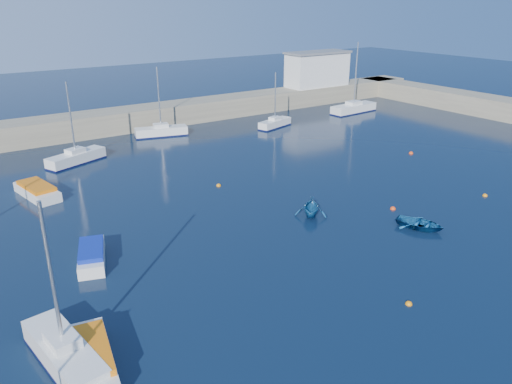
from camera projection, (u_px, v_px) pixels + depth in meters
ground at (445, 289)px, 28.49m from camera, size 220.00×220.00×0.00m
back_wall at (137, 118)px, 63.39m from camera, size 96.00×4.50×2.60m
right_arm at (447, 99)px, 75.81m from camera, size 4.50×32.00×2.60m
harbor_office at (317, 70)px, 77.82m from camera, size 10.00×4.00×5.00m
sailboat_1 at (65, 353)px, 22.33m from camera, size 2.46×6.14×8.04m
sailboat_5 at (76, 157)px, 50.00m from camera, size 6.31×3.92×8.14m
sailboat_6 at (161, 131)px, 60.00m from camera, size 6.40×3.23×8.18m
sailboat_7 at (275, 123)px, 64.09m from camera, size 5.39×2.90×6.95m
sailboat_8 at (354, 108)px, 72.38m from camera, size 7.70×2.64×9.89m
motorboat_0 at (91, 359)px, 22.16m from camera, size 2.65×5.36×1.15m
motorboat_1 at (92, 255)px, 31.19m from camera, size 2.85×4.65×1.08m
motorboat_2 at (37, 191)px, 41.64m from camera, size 2.82×5.57×1.10m
dinghy_center at (420, 224)px, 35.90m from camera, size 3.47×4.00×0.69m
dinghy_left at (311, 207)px, 37.82m from camera, size 3.75×3.76×1.50m
buoy_0 at (409, 304)px, 27.05m from camera, size 0.39×0.39×0.39m
buoy_1 at (393, 209)px, 39.28m from camera, size 0.45×0.45×0.45m
buoy_2 at (485, 196)px, 41.91m from camera, size 0.41×0.41×0.41m
buoy_3 at (219, 186)px, 44.15m from camera, size 0.43×0.43×0.43m
buoy_4 at (411, 154)px, 53.36m from camera, size 0.48×0.48×0.48m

